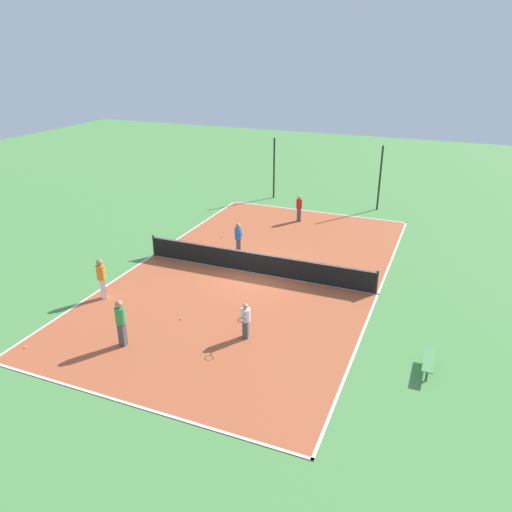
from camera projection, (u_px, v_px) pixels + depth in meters
name	position (u px, v px, depth m)	size (l,w,h in m)	color
ground_plane	(256.00, 273.00, 23.76)	(80.00, 80.00, 0.00)	#518E47
court_surface	(256.00, 273.00, 23.75)	(11.60, 20.34, 0.02)	#B75633
tennis_net	(256.00, 262.00, 23.53)	(11.40, 0.10, 1.09)	black
bench	(429.00, 361.00, 16.57)	(0.36, 1.51, 0.45)	#4C8C4C
player_coach_red	(299.00, 207.00, 30.30)	(0.49, 0.49, 1.62)	#4C4C51
player_near_blue	(238.00, 237.00, 25.50)	(0.77, 0.97, 1.68)	#4C4C51
player_near_white	(246.00, 319.00, 18.25)	(0.49, 0.97, 1.41)	#4C4C51
player_center_orange	(101.00, 276.00, 21.02)	(0.51, 0.51, 1.80)	white
player_far_green	(121.00, 320.00, 17.70)	(0.36, 0.36, 1.80)	#4C4C51
tennis_ball_near_net	(181.00, 319.00, 19.74)	(0.07, 0.07, 0.07)	#CCE033
tennis_ball_left_sideline	(222.00, 237.00, 28.05)	(0.07, 0.07, 0.07)	#CCE033
tennis_ball_midcourt	(25.00, 347.00, 17.91)	(0.07, 0.07, 0.07)	#CCE033
fence_post_back_left	(274.00, 168.00, 34.55)	(0.12, 0.12, 4.19)	black
fence_post_back_right	(380.00, 178.00, 32.02)	(0.12, 0.12, 4.19)	black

